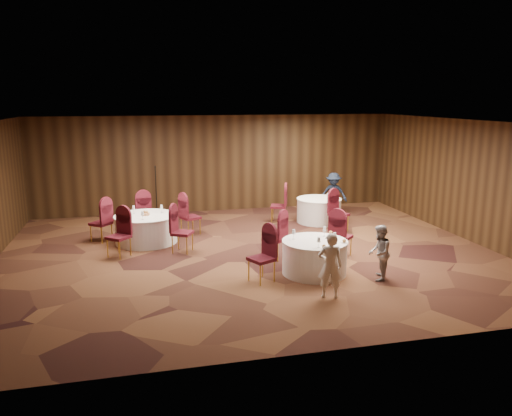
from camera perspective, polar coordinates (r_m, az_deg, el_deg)
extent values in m
plane|color=black|center=(12.37, -0.69, -5.23)|extent=(12.00, 12.00, 0.00)
plane|color=silver|center=(11.79, -0.73, 9.76)|extent=(12.00, 12.00, 0.00)
plane|color=black|center=(16.83, -4.48, 5.08)|extent=(12.00, 0.00, 12.00)
plane|color=black|center=(7.32, 7.99, -4.86)|extent=(12.00, 0.00, 12.00)
plane|color=black|center=(14.51, 23.11, 2.92)|extent=(0.00, 10.00, 10.00)
cylinder|color=white|center=(10.99, 6.69, -5.63)|extent=(1.39, 1.39, 0.72)
cylinder|color=white|center=(10.89, 6.74, -3.81)|extent=(1.42, 1.42, 0.03)
cylinder|color=white|center=(13.53, -12.45, -2.37)|extent=(1.61, 1.61, 0.72)
cylinder|color=white|center=(13.44, -12.52, -0.87)|extent=(1.64, 1.64, 0.03)
cylinder|color=white|center=(15.49, 7.19, -0.29)|extent=(1.34, 1.34, 0.72)
cylinder|color=white|center=(15.41, 7.23, 1.03)|extent=(1.37, 1.37, 0.03)
cylinder|color=silver|center=(10.82, 8.95, -3.88)|extent=(0.06, 0.06, 0.01)
cylinder|color=silver|center=(10.80, 8.96, -3.58)|extent=(0.01, 0.01, 0.11)
cone|color=silver|center=(10.78, 8.98, -3.04)|extent=(0.08, 0.08, 0.10)
cylinder|color=silver|center=(10.41, 7.17, -4.48)|extent=(0.06, 0.06, 0.01)
cylinder|color=silver|center=(10.40, 7.17, -4.17)|extent=(0.01, 0.01, 0.11)
cone|color=silver|center=(10.37, 7.19, -3.61)|extent=(0.08, 0.08, 0.10)
cylinder|color=silver|center=(11.26, 7.82, -3.19)|extent=(0.06, 0.06, 0.01)
cylinder|color=silver|center=(11.25, 7.83, -2.90)|extent=(0.01, 0.01, 0.11)
cone|color=silver|center=(11.22, 7.84, -2.38)|extent=(0.08, 0.08, 0.10)
cylinder|color=silver|center=(10.96, 4.32, -3.55)|extent=(0.06, 0.06, 0.01)
cylinder|color=silver|center=(10.94, 4.32, -3.26)|extent=(0.01, 0.01, 0.11)
cone|color=silver|center=(10.91, 4.33, -2.72)|extent=(0.08, 0.08, 0.10)
cylinder|color=white|center=(10.35, 7.77, -4.58)|extent=(0.15, 0.15, 0.01)
sphere|color=#9E6B33|center=(10.34, 7.78, -4.36)|extent=(0.08, 0.08, 0.08)
cylinder|color=white|center=(10.81, 10.04, -3.91)|extent=(0.15, 0.15, 0.01)
sphere|color=#9E6B33|center=(10.80, 10.05, -3.71)|extent=(0.08, 0.08, 0.08)
cylinder|color=white|center=(11.42, 8.53, -2.98)|extent=(0.15, 0.15, 0.01)
sphere|color=#9E6B33|center=(11.41, 8.54, -2.78)|extent=(0.08, 0.08, 0.08)
cylinder|color=silver|center=(13.63, -10.72, -0.53)|extent=(0.06, 0.06, 0.01)
cylinder|color=silver|center=(13.61, -10.73, -0.29)|extent=(0.01, 0.01, 0.11)
cone|color=silver|center=(13.59, -10.75, 0.14)|extent=(0.08, 0.08, 0.10)
cylinder|color=silver|center=(13.70, -13.79, -0.60)|extent=(0.06, 0.06, 0.01)
cylinder|color=silver|center=(13.69, -13.80, -0.36)|extent=(0.01, 0.01, 0.11)
cone|color=silver|center=(13.67, -13.82, 0.07)|extent=(0.08, 0.08, 0.10)
cylinder|color=silver|center=(12.97, -12.82, -1.28)|extent=(0.06, 0.06, 0.01)
cylinder|color=silver|center=(12.96, -12.83, -1.03)|extent=(0.01, 0.01, 0.11)
cone|color=silver|center=(12.94, -12.85, -0.58)|extent=(0.08, 0.08, 0.10)
cylinder|color=#8D5F38|center=(13.43, -12.53, -0.68)|extent=(0.22, 0.22, 0.06)
sphere|color=#9E6B33|center=(13.44, -12.67, -0.42)|extent=(0.07, 0.07, 0.07)
sphere|color=#9E6B33|center=(13.40, -12.37, -0.44)|extent=(0.07, 0.07, 0.07)
cylinder|color=silver|center=(15.21, 8.19, 0.92)|extent=(0.06, 0.06, 0.01)
cylinder|color=silver|center=(15.20, 8.20, 1.13)|extent=(0.01, 0.01, 0.11)
cone|color=silver|center=(15.18, 8.21, 1.52)|extent=(0.08, 0.08, 0.10)
cylinder|color=black|center=(15.80, -11.20, -1.48)|extent=(0.24, 0.24, 0.02)
cylinder|color=black|center=(15.62, -11.33, 1.62)|extent=(0.02, 0.02, 1.72)
cylinder|color=black|center=(15.53, -11.47, 4.66)|extent=(0.04, 0.12, 0.04)
imported|color=silver|center=(9.65, 8.47, -6.52)|extent=(0.53, 0.42, 1.29)
imported|color=#A09FA4|center=(10.79, 13.91, -4.98)|extent=(0.68, 0.72, 1.18)
imported|color=black|center=(16.54, 8.83, 1.63)|extent=(1.02, 0.87, 1.37)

